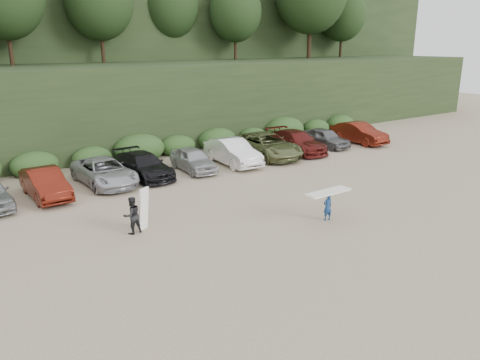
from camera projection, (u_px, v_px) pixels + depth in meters
ground at (250, 233)px, 19.41m from camera, size 120.00×120.00×0.00m
hillside_backdrop at (26, 2)px, 44.33m from camera, size 90.00×41.50×28.00m
parked_cars at (137, 167)px, 26.69m from camera, size 39.55×6.02×1.64m
child_surfer at (328, 200)px, 20.56m from camera, size 2.26×0.65×1.35m
adult_surfer at (133, 215)px, 19.19m from camera, size 1.27×0.69×1.86m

